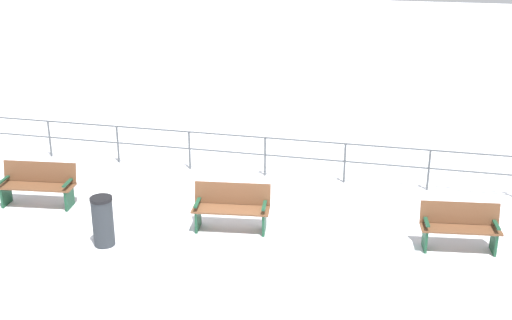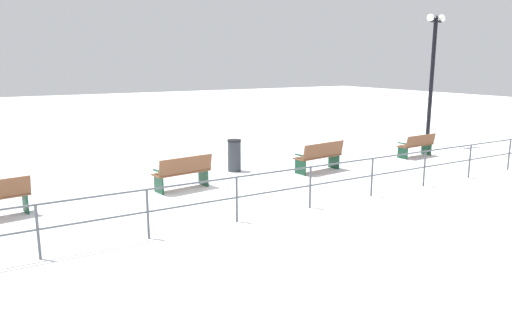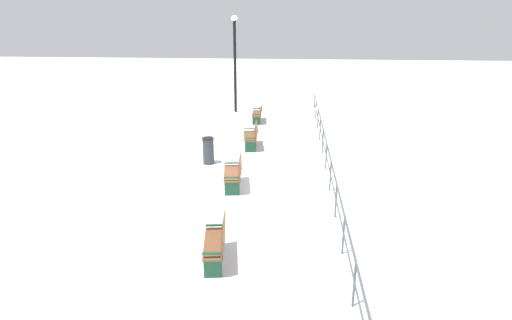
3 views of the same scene
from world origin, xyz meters
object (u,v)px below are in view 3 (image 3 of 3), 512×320
bench_third (235,173)px  lamppost_near (235,52)px  bench_fourth (217,242)px  trash_bin (208,151)px  bench_second (252,136)px  bench_nearest (258,113)px

bench_third → lamppost_near: (1.37, -11.15, 2.79)m
lamppost_near → bench_fourth: bearing=95.7°
bench_fourth → lamppost_near: bearing=-92.1°
bench_third → trash_bin: size_ratio=1.62×
bench_second → trash_bin: size_ratio=1.71×
bench_nearest → bench_second: (-0.09, 4.44, 0.06)m
bench_second → trash_bin: (1.41, 2.23, 0.01)m
bench_nearest → bench_third: size_ratio=0.96×
bench_second → lamppost_near: size_ratio=0.33×
bench_nearest → bench_fourth: bench_fourth is taller
lamppost_near → trash_bin: 9.36m
bench_nearest → bench_fourth: 13.32m
bench_nearest → bench_fourth: bearing=86.9°
bench_second → bench_fourth: 8.88m
trash_bin → bench_second: bearing=-122.3°
bench_third → bench_fourth: bench_third is taller
bench_nearest → bench_second: bench_second is taller
bench_third → bench_fourth: bearing=84.8°
lamppost_near → bench_third: bearing=97.0°
bench_nearest → lamppost_near: size_ratio=0.30×
bench_third → bench_second: bearing=-99.5°
bench_nearest → bench_fourth: (-0.11, 13.32, 0.04)m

